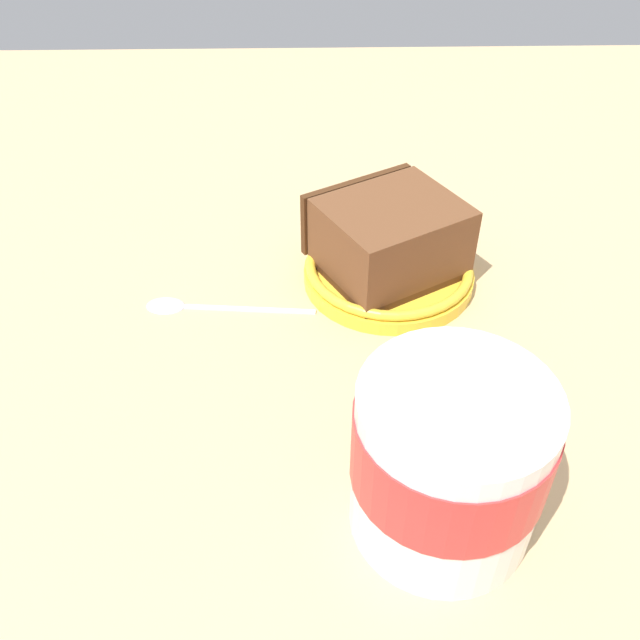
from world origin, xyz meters
The scene contains 5 objects.
ground_plane centered at (0.00, 0.00, -1.19)cm, with size 113.42×113.42×2.39cm, color tan.
small_plate centered at (-3.97, -0.24, 0.93)cm, with size 13.44×13.44×1.89cm.
cake_slice centered at (-4.21, -0.37, 4.02)cm, with size 12.66×13.04×5.78cm.
tea_mug centered at (17.78, 0.74, 5.40)cm, with size 11.15×10.66×9.86cm.
teaspoon centered at (-0.91, -15.09, 0.35)cm, with size 2.39×13.06×0.80cm.
Camera 1 is at (39.94, -6.47, 33.74)cm, focal length 38.86 mm.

